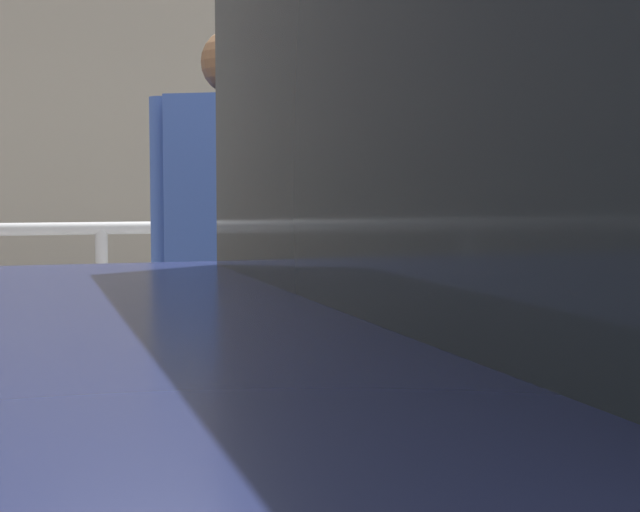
% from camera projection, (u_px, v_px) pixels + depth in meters
% --- Properties ---
extents(sidewalk_curb, '(36.00, 2.37, 0.14)m').
position_uv_depth(sidewalk_curb, '(353.00, 479.00, 3.83)').
color(sidewalk_curb, '#9E9B93').
rests_on(sidewalk_curb, ground).
extents(parking_meter, '(0.18, 0.19, 1.44)m').
position_uv_depth(parking_meter, '(389.00, 215.00, 3.08)').
color(parking_meter, slate).
rests_on(parking_meter, sidewalk_curb).
extents(pedestrian_at_meter, '(0.76, 0.47, 1.69)m').
position_uv_depth(pedestrian_at_meter, '(236.00, 240.00, 3.16)').
color(pedestrian_at_meter, slate).
rests_on(pedestrian_at_meter, sidewalk_curb).
extents(background_railing, '(24.06, 0.06, 0.99)m').
position_uv_depth(background_railing, '(285.00, 275.00, 4.69)').
color(background_railing, gray).
rests_on(background_railing, sidewalk_curb).
extents(backdrop_wall, '(32.00, 0.50, 3.73)m').
position_uv_depth(backdrop_wall, '(177.00, 121.00, 7.51)').
color(backdrop_wall, gray).
rests_on(backdrop_wall, ground).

